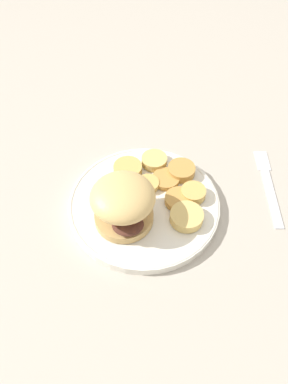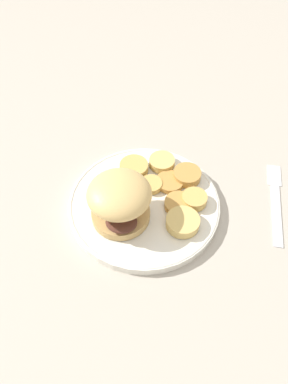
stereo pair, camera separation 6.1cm
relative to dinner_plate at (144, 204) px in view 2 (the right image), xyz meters
name	(u,v)px [view 2 (the right image)]	position (x,y,z in m)	size (l,w,h in m)	color
ground_plane	(144,207)	(0.00, 0.00, -0.01)	(4.00, 4.00, 0.00)	#B2A899
dinner_plate	(144,204)	(0.00, 0.00, 0.00)	(0.26, 0.26, 0.02)	white
sandwich	(119,200)	(0.03, 0.04, 0.05)	(0.10, 0.10, 0.08)	tan
potato_round_0	(170,182)	(-0.04, -0.05, 0.01)	(0.05, 0.05, 0.01)	#BC8942
potato_round_1	(134,167)	(0.03, -0.07, 0.02)	(0.05, 0.05, 0.02)	tan
potato_round_2	(162,162)	(-0.02, -0.09, 0.01)	(0.05, 0.05, 0.01)	#DBB766
potato_round_3	(187,175)	(-0.07, -0.06, 0.02)	(0.05, 0.05, 0.02)	#BC8942
potato_round_4	(151,185)	(-0.01, -0.03, 0.01)	(0.04, 0.04, 0.01)	tan
potato_round_5	(183,222)	(-0.07, 0.04, 0.02)	(0.05, 0.05, 0.02)	#DBB766
potato_round_6	(179,205)	(-0.06, 0.00, 0.01)	(0.05, 0.05, 0.01)	#BC8942
potato_round_7	(194,199)	(-0.08, -0.01, 0.02)	(0.04, 0.04, 0.02)	tan
fork	(276,201)	(-0.22, -0.05, -0.01)	(0.02, 0.18, 0.00)	silver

